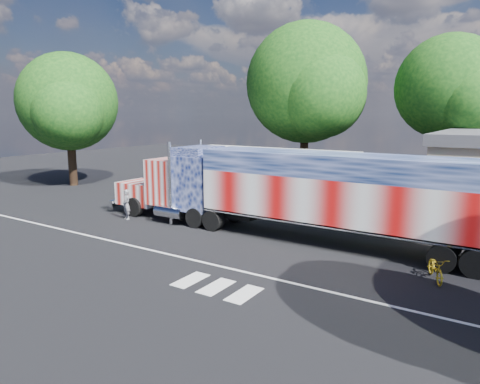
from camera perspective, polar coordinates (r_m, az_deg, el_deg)
The scene contains 9 objects.
ground at distance 21.75m, azimuth -4.31°, elevation -6.13°, with size 100.00×100.00×0.00m, color black.
lane_markings at distance 17.94m, azimuth -7.24°, elevation -9.80°, with size 30.00×2.67×0.01m.
semi_truck at distance 21.54m, azimuth 6.71°, elevation 0.23°, with size 21.88×3.46×4.66m.
coach_bus at distance 31.25m, azimuth 4.11°, elevation 2.50°, with size 12.64×2.94×3.68m.
woman at distance 26.16m, azimuth -14.89°, elevation -1.62°, with size 0.65×0.43×1.78m, color slate.
bicycle at distance 17.86m, azimuth 24.65°, elevation -9.19°, with size 0.63×1.81×0.95m, color gold.
tree_ne_a at distance 35.48m, azimuth 26.25°, elevation 12.37°, with size 7.96×7.58×11.90m.
tree_w_a at distance 39.76m, azimuth -21.88°, elevation 11.02°, with size 8.66×8.24×11.30m.
tree_n_mid at distance 37.91m, azimuth 8.98°, elevation 14.07°, with size 10.68×10.17×13.84m.
Camera 1 is at (12.63, -16.61, 6.16)m, focal length 32.00 mm.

